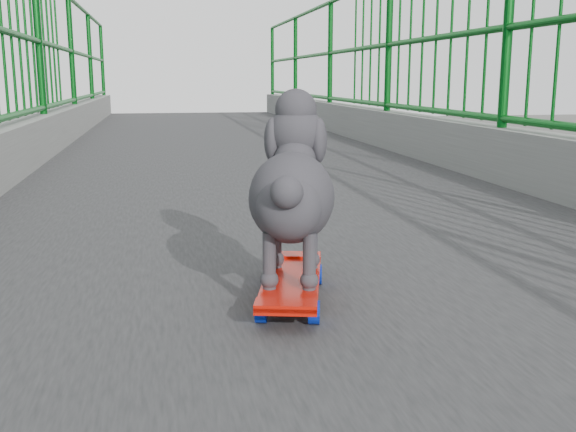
# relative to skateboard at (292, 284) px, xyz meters

# --- Properties ---
(skateboard) EXTENTS (0.26, 0.51, 0.07)m
(skateboard) POSITION_rel_skateboard_xyz_m (0.00, 0.00, 0.00)
(skateboard) COLOR red
(skateboard) RESTS_ON footbridge
(poodle) EXTENTS (0.30, 0.51, 0.44)m
(poodle) POSITION_rel_skateboard_xyz_m (0.01, 0.03, 0.25)
(poodle) COLOR #28252A
(poodle) RESTS_ON skateboard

